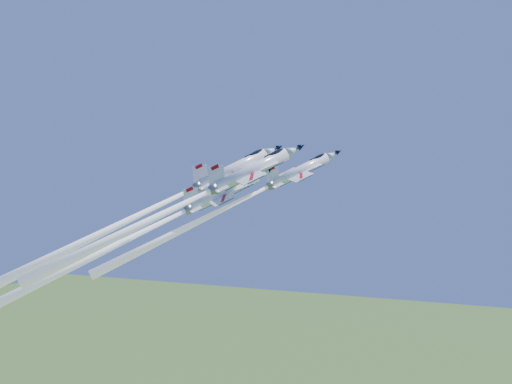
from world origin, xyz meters
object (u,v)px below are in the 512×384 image
at_px(jet_lead, 229,206).
at_px(jet_right, 178,206).
at_px(jet_left, 139,215).
at_px(jet_slot, 130,238).

distance_m(jet_lead, jet_right, 11.34).
distance_m(jet_left, jet_slot, 8.41).
bearing_deg(jet_lead, jet_left, -120.77).
distance_m(jet_lead, jet_left, 16.25).
distance_m(jet_left, jet_right, 14.90).
relative_size(jet_lead, jet_left, 0.76).
bearing_deg(jet_left, jet_right, 16.55).
xyz_separation_m(jet_left, jet_slot, (2.93, -7.19, -3.25)).
xyz_separation_m(jet_lead, jet_left, (-15.95, -2.61, -1.68)).
bearing_deg(jet_lead, jet_right, -58.76).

